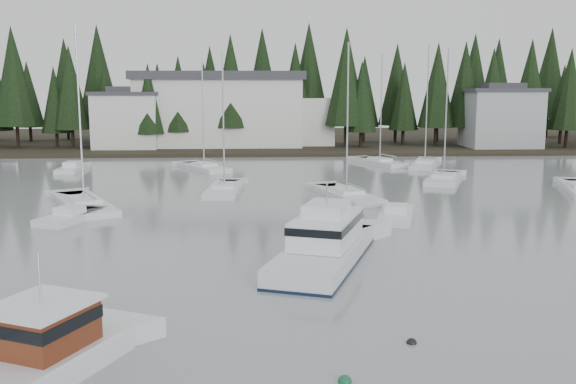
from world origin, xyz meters
name	(u,v)px	position (x,y,z in m)	size (l,w,h in m)	color
far_shore_land	(254,141)	(0.00, 97.00, 0.00)	(240.00, 54.00, 1.00)	black
conifer_treeline	(254,146)	(0.00, 86.00, 0.00)	(200.00, 22.00, 20.00)	black
house_west	(127,119)	(-18.00, 79.00, 4.65)	(9.54, 7.42, 8.75)	silver
house_east_a	(501,117)	(36.00, 78.00, 4.90)	(10.60, 8.48, 9.25)	#999EA0
harbor_inn	(233,110)	(-2.96, 82.34, 5.78)	(29.50, 11.50, 10.90)	silver
lobster_boat_brown	(9,375)	(-6.99, 4.45, 0.52)	(6.82, 9.59, 4.52)	silver
cabin_cruiser_center	(325,248)	(4.06, 18.51, 0.72)	(7.00, 11.65, 4.78)	silver
sailboat_1	(444,181)	(18.79, 47.26, 0.07)	(5.96, 9.21, 13.28)	silver
sailboat_3	(204,169)	(-5.41, 57.46, 0.07)	(6.63, 8.79, 12.77)	silver
sailboat_5	(84,206)	(-12.75, 34.89, 0.07)	(7.46, 10.92, 14.33)	silver
sailboat_7	(425,166)	(20.11, 59.37, 0.08)	(5.82, 10.06, 14.50)	silver
sailboat_8	(346,197)	(7.95, 38.27, 0.07)	(5.29, 10.17, 13.24)	silver
sailboat_10	(225,191)	(-2.35, 41.60, 0.07)	(3.38, 9.04, 12.59)	silver
sailboat_12	(380,164)	(15.21, 61.53, 0.08)	(5.60, 8.96, 13.50)	silver
runabout_1	(396,217)	(10.21, 29.30, 0.13)	(3.72, 6.28, 1.42)	silver
runabout_3	(72,170)	(-19.88, 57.06, 0.13)	(2.36, 6.79, 1.42)	silver
runabout_4	(70,219)	(-12.37, 29.80, 0.13)	(3.89, 5.84, 1.42)	silver
mooring_buoy_green	(345,382)	(3.23, 4.53, 0.00)	(0.45, 0.45, 0.45)	#145933
mooring_buoy_dark	(412,343)	(6.05, 7.47, 0.00)	(0.38, 0.38, 0.38)	black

